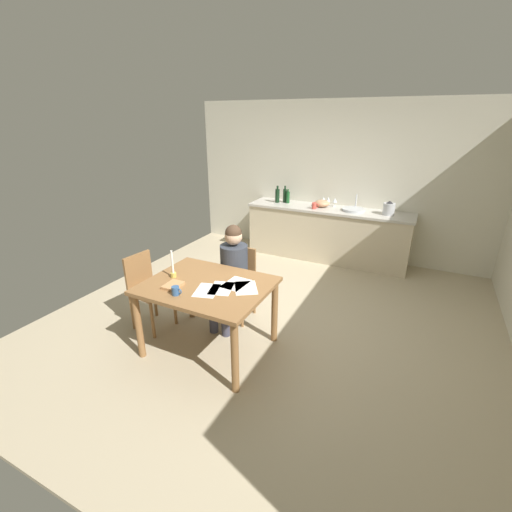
# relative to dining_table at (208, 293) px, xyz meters

# --- Properties ---
(ground_plane) EXTENTS (5.20, 5.20, 0.04)m
(ground_plane) POSITION_rel_dining_table_xyz_m (0.39, 0.83, -0.68)
(ground_plane) COLOR tan
(wall_back) EXTENTS (5.20, 0.12, 2.60)m
(wall_back) POSITION_rel_dining_table_xyz_m (0.39, 3.43, 0.64)
(wall_back) COLOR beige
(wall_back) RESTS_ON ground
(kitchen_counter) EXTENTS (2.73, 0.64, 0.90)m
(kitchen_counter) POSITION_rel_dining_table_xyz_m (0.39, 3.07, -0.21)
(kitchen_counter) COLOR beige
(kitchen_counter) RESTS_ON ground
(dining_table) EXTENTS (1.24, 0.98, 0.76)m
(dining_table) POSITION_rel_dining_table_xyz_m (0.00, 0.00, 0.00)
(dining_table) COLOR olive
(dining_table) RESTS_ON ground
(chair_at_table) EXTENTS (0.41, 0.41, 0.86)m
(chair_at_table) POSITION_rel_dining_table_xyz_m (-0.06, 0.73, -0.18)
(chair_at_table) COLOR olive
(chair_at_table) RESTS_ON ground
(person_seated) EXTENTS (0.33, 0.60, 1.19)m
(person_seated) POSITION_rel_dining_table_xyz_m (-0.06, 0.59, 0.02)
(person_seated) COLOR #333842
(person_seated) RESTS_ON ground
(chair_side_empty) EXTENTS (0.44, 0.44, 0.88)m
(chair_side_empty) POSITION_rel_dining_table_xyz_m (-0.88, 0.06, -0.16)
(chair_side_empty) COLOR olive
(chair_side_empty) RESTS_ON ground
(coffee_mug) EXTENTS (0.11, 0.07, 0.09)m
(coffee_mug) POSITION_rel_dining_table_xyz_m (-0.13, -0.32, 0.15)
(coffee_mug) COLOR #33598C
(coffee_mug) RESTS_ON dining_table
(candlestick) EXTENTS (0.06, 0.06, 0.29)m
(candlestick) POSITION_rel_dining_table_xyz_m (-0.40, -0.02, 0.19)
(candlestick) COLOR gold
(candlestick) RESTS_ON dining_table
(book_magazine) EXTENTS (0.15, 0.20, 0.03)m
(book_magazine) POSITION_rel_dining_table_xyz_m (-0.27, -0.20, 0.12)
(book_magazine) COLOR tan
(book_magazine) RESTS_ON dining_table
(paper_letter) EXTENTS (0.29, 0.34, 0.00)m
(paper_letter) POSITION_rel_dining_table_xyz_m (0.18, -0.02, 0.11)
(paper_letter) COLOR white
(paper_letter) RESTS_ON dining_table
(paper_bill) EXTENTS (0.23, 0.31, 0.00)m
(paper_bill) POSITION_rel_dining_table_xyz_m (0.25, 0.13, 0.11)
(paper_bill) COLOR white
(paper_bill) RESTS_ON dining_table
(paper_envelope) EXTENTS (0.29, 0.34, 0.00)m
(paper_envelope) POSITION_rel_dining_table_xyz_m (0.08, -0.12, 0.11)
(paper_envelope) COLOR white
(paper_envelope) RESTS_ON dining_table
(paper_receipt) EXTENTS (0.34, 0.36, 0.00)m
(paper_receipt) POSITION_rel_dining_table_xyz_m (0.39, 0.10, 0.11)
(paper_receipt) COLOR white
(paper_receipt) RESTS_ON dining_table
(sink_unit) EXTENTS (0.36, 0.36, 0.24)m
(sink_unit) POSITION_rel_dining_table_xyz_m (0.79, 3.07, 0.26)
(sink_unit) COLOR #B2B7BC
(sink_unit) RESTS_ON kitchen_counter
(bottle_oil) EXTENTS (0.08, 0.08, 0.30)m
(bottle_oil) POSITION_rel_dining_table_xyz_m (-0.55, 3.07, 0.37)
(bottle_oil) COLOR black
(bottle_oil) RESTS_ON kitchen_counter
(bottle_vinegar) EXTENTS (0.07, 0.07, 0.29)m
(bottle_vinegar) POSITION_rel_dining_table_xyz_m (-0.44, 3.14, 0.37)
(bottle_vinegar) COLOR black
(bottle_vinegar) RESTS_ON kitchen_counter
(bottle_wine_red) EXTENTS (0.07, 0.07, 0.25)m
(bottle_wine_red) POSITION_rel_dining_table_xyz_m (-0.37, 3.11, 0.35)
(bottle_wine_red) COLOR #194C23
(bottle_wine_red) RESTS_ON kitchen_counter
(mixing_bowl) EXTENTS (0.26, 0.26, 0.12)m
(mixing_bowl) POSITION_rel_dining_table_xyz_m (0.25, 3.11, 0.30)
(mixing_bowl) COLOR tan
(mixing_bowl) RESTS_ON kitchen_counter
(stovetop_kettle) EXTENTS (0.18, 0.18, 0.22)m
(stovetop_kettle) POSITION_rel_dining_table_xyz_m (1.33, 3.07, 0.34)
(stovetop_kettle) COLOR #B7BABF
(stovetop_kettle) RESTS_ON kitchen_counter
(wine_glass_near_sink) EXTENTS (0.07, 0.07, 0.15)m
(wine_glass_near_sink) POSITION_rel_dining_table_xyz_m (0.44, 3.22, 0.35)
(wine_glass_near_sink) COLOR silver
(wine_glass_near_sink) RESTS_ON kitchen_counter
(wine_glass_by_kettle) EXTENTS (0.07, 0.07, 0.15)m
(wine_glass_by_kettle) POSITION_rel_dining_table_xyz_m (0.33, 3.22, 0.35)
(wine_glass_by_kettle) COLOR silver
(wine_glass_by_kettle) RESTS_ON kitchen_counter
(wine_glass_back_left) EXTENTS (0.07, 0.07, 0.15)m
(wine_glass_back_left) POSITION_rel_dining_table_xyz_m (0.25, 3.22, 0.35)
(wine_glass_back_left) COLOR silver
(wine_glass_back_left) RESTS_ON kitchen_counter
(teacup_on_counter) EXTENTS (0.12, 0.08, 0.10)m
(teacup_on_counter) POSITION_rel_dining_table_xyz_m (0.18, 2.92, 0.29)
(teacup_on_counter) COLOR #D84C3F
(teacup_on_counter) RESTS_ON kitchen_counter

